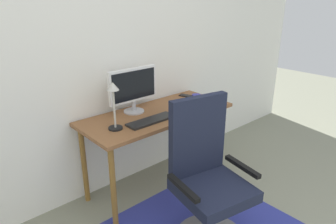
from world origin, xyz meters
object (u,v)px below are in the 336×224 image
Objects in this scene: desk_lamp at (114,99)px; computer_mouse at (178,110)px; desk at (158,121)px; coffee_cup at (196,100)px; monitor at (133,87)px; keyboard at (151,120)px; office_chair at (208,188)px; cell_phone at (186,96)px.

computer_mouse is at bearing -4.98° from desk_lamp.
coffee_cup is at bearing -13.95° from desk.
keyboard is at bearing -94.98° from monitor.
keyboard is 0.71m from office_chair.
coffee_cup is (0.39, -0.10, 0.14)m from desk.
desk is at bearing 179.22° from cell_phone.
keyboard is 0.39m from desk_lamp.
monitor is 3.39× the size of cell_phone.
desk_lamp is at bearing 177.53° from coffee_cup.
desk_lamp reaches higher than coffee_cup.
cell_phone is at bearing 22.78° from keyboard.
computer_mouse is at bearing -42.58° from monitor.
monitor is 0.44m from computer_mouse.
desk_lamp reaches higher than cell_phone.
keyboard is at bearing -177.05° from coffee_cup.
desk_lamp reaches higher than office_chair.
computer_mouse is 0.25m from coffee_cup.
keyboard is 3.07× the size of cell_phone.
coffee_cup is at bearing 3.61° from computer_mouse.
cell_phone is 0.38× the size of desk_lamp.
monitor reaches higher than desk.
keyboard is 0.56m from coffee_cup.
cell_phone is (0.13, 0.26, -0.05)m from coffee_cup.
desk_lamp is at bearing 122.91° from office_chair.
cell_phone is at bearing 12.71° from desk_lamp.
monitor is at bearing 32.69° from desk_lamp.
coffee_cup is 0.75× the size of cell_phone.
office_chair is (-0.70, -0.93, -0.31)m from cell_phone.
desk_lamp reaches higher than keyboard.
computer_mouse is (0.28, -0.26, -0.21)m from monitor.
desk_lamp reaches higher than desk.
coffee_cup is (0.54, -0.24, -0.17)m from monitor.
coffee_cup is 0.88m from desk_lamp.
desk_lamp is 0.94m from office_chair.
keyboard is (-0.17, -0.13, 0.09)m from desk.
desk is 0.42m from coffee_cup.
cell_phone reaches higher than desk.
computer_mouse is at bearing 2.40° from keyboard.
desk_lamp is at bearing 167.62° from keyboard.
desk_lamp is at bearing 175.02° from computer_mouse.
desk is 13.03× the size of coffee_cup.
monitor is at bearing 85.02° from keyboard.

